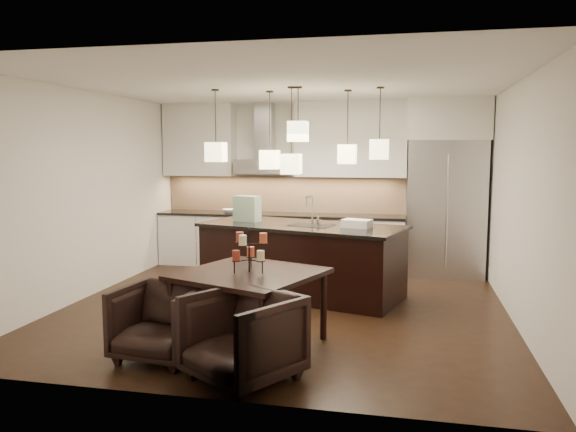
% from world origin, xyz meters
% --- Properties ---
extents(floor, '(5.50, 5.50, 0.02)m').
position_xyz_m(floor, '(0.00, 0.00, -0.01)').
color(floor, black).
rests_on(floor, ground).
extents(ceiling, '(5.50, 5.50, 0.02)m').
position_xyz_m(ceiling, '(0.00, 0.00, 2.81)').
color(ceiling, white).
rests_on(ceiling, wall_back).
extents(wall_back, '(5.50, 0.02, 2.80)m').
position_xyz_m(wall_back, '(0.00, 2.76, 1.40)').
color(wall_back, silver).
rests_on(wall_back, ground).
extents(wall_front, '(5.50, 0.02, 2.80)m').
position_xyz_m(wall_front, '(0.00, -2.76, 1.40)').
color(wall_front, silver).
rests_on(wall_front, ground).
extents(wall_left, '(0.02, 5.50, 2.80)m').
position_xyz_m(wall_left, '(-2.76, 0.00, 1.40)').
color(wall_left, silver).
rests_on(wall_left, ground).
extents(wall_right, '(0.02, 5.50, 2.80)m').
position_xyz_m(wall_right, '(2.76, 0.00, 1.40)').
color(wall_right, silver).
rests_on(wall_right, ground).
extents(refrigerator, '(1.20, 0.72, 2.15)m').
position_xyz_m(refrigerator, '(2.10, 2.38, 1.07)').
color(refrigerator, '#B7B7BA').
rests_on(refrigerator, floor).
extents(fridge_panel, '(1.26, 0.72, 0.65)m').
position_xyz_m(fridge_panel, '(2.10, 2.38, 2.47)').
color(fridge_panel, silver).
rests_on(fridge_panel, refrigerator).
extents(lower_cabinets, '(4.21, 0.62, 0.88)m').
position_xyz_m(lower_cabinets, '(-0.62, 2.43, 0.44)').
color(lower_cabinets, silver).
rests_on(lower_cabinets, floor).
extents(countertop, '(4.21, 0.66, 0.04)m').
position_xyz_m(countertop, '(-0.62, 2.43, 0.90)').
color(countertop, black).
rests_on(countertop, lower_cabinets).
extents(backsplash, '(4.21, 0.02, 0.63)m').
position_xyz_m(backsplash, '(-0.62, 2.73, 1.24)').
color(backsplash, tan).
rests_on(backsplash, countertop).
extents(upper_cab_left, '(1.25, 0.35, 1.25)m').
position_xyz_m(upper_cab_left, '(-2.10, 2.57, 2.17)').
color(upper_cab_left, silver).
rests_on(upper_cab_left, wall_back).
extents(upper_cab_right, '(1.85, 0.35, 1.25)m').
position_xyz_m(upper_cab_right, '(0.55, 2.57, 2.17)').
color(upper_cab_right, silver).
rests_on(upper_cab_right, wall_back).
extents(hood_canopy, '(0.90, 0.52, 0.24)m').
position_xyz_m(hood_canopy, '(-0.93, 2.48, 1.72)').
color(hood_canopy, '#B7B7BA').
rests_on(hood_canopy, wall_back).
extents(hood_chimney, '(0.30, 0.28, 0.96)m').
position_xyz_m(hood_chimney, '(-0.93, 2.59, 2.32)').
color(hood_chimney, '#B7B7BA').
rests_on(hood_chimney, hood_canopy).
extents(fruit_bowl, '(0.33, 0.33, 0.06)m').
position_xyz_m(fruit_bowl, '(-1.50, 2.38, 0.95)').
color(fruit_bowl, silver).
rests_on(fruit_bowl, countertop).
extents(island_body, '(2.87, 1.75, 0.94)m').
position_xyz_m(island_body, '(0.10, 0.63, 0.47)').
color(island_body, black).
rests_on(island_body, floor).
extents(island_top, '(2.97, 1.86, 0.04)m').
position_xyz_m(island_top, '(0.10, 0.63, 0.96)').
color(island_top, black).
rests_on(island_top, island_body).
extents(faucet, '(0.17, 0.28, 0.41)m').
position_xyz_m(faucet, '(0.23, 0.71, 1.19)').
color(faucet, silver).
rests_on(faucet, island_top).
extents(tote_bag, '(0.40, 0.28, 0.36)m').
position_xyz_m(tote_bag, '(-0.73, 0.81, 1.17)').
color(tote_bag, '#1F582B').
rests_on(tote_bag, island_top).
extents(food_container, '(0.42, 0.35, 0.11)m').
position_xyz_m(food_container, '(0.86, 0.48, 1.04)').
color(food_container, silver).
rests_on(food_container, island_top).
extents(dining_table, '(1.64, 1.64, 0.77)m').
position_xyz_m(dining_table, '(-0.05, -1.44, 0.38)').
color(dining_table, black).
rests_on(dining_table, floor).
extents(candelabra, '(0.47, 0.47, 0.45)m').
position_xyz_m(candelabra, '(-0.05, -1.44, 0.99)').
color(candelabra, black).
rests_on(candelabra, dining_table).
extents(candle_a, '(0.10, 0.10, 0.10)m').
position_xyz_m(candle_a, '(0.08, -1.49, 0.95)').
color(candle_a, '#F9E3AA').
rests_on(candle_a, candelabra).
extents(candle_b, '(0.10, 0.10, 0.10)m').
position_xyz_m(candle_b, '(-0.07, -1.30, 0.95)').
color(candle_b, '#CA5331').
rests_on(candle_b, candelabra).
extents(candle_c, '(0.10, 0.10, 0.10)m').
position_xyz_m(candle_c, '(-0.16, -1.53, 0.95)').
color(candle_c, maroon).
rests_on(candle_c, candelabra).
extents(candle_d, '(0.10, 0.10, 0.10)m').
position_xyz_m(candle_d, '(0.09, -1.40, 1.11)').
color(candle_d, '#CA5331').
rests_on(candle_d, candelabra).
extents(candle_e, '(0.10, 0.10, 0.10)m').
position_xyz_m(candle_e, '(-0.17, -1.38, 1.11)').
color(candle_e, maroon).
rests_on(candle_e, candelabra).
extents(candle_f, '(0.10, 0.10, 0.10)m').
position_xyz_m(candle_f, '(-0.08, -1.58, 1.11)').
color(candle_f, '#F9E3AA').
rests_on(candle_f, candelabra).
extents(armchair_left, '(0.85, 0.87, 0.72)m').
position_xyz_m(armchair_left, '(-0.78, -1.99, 0.36)').
color(armchair_left, black).
rests_on(armchair_left, floor).
extents(armchair_right, '(1.16, 1.17, 0.78)m').
position_xyz_m(armchair_right, '(0.14, -2.33, 0.39)').
color(armchair_right, black).
rests_on(armchair_right, floor).
extents(pendant_a, '(0.24, 0.24, 0.26)m').
position_xyz_m(pendant_a, '(-1.03, 0.38, 1.97)').
color(pendant_a, '#FFF5B0').
rests_on(pendant_a, ceiling).
extents(pendant_b, '(0.24, 0.24, 0.26)m').
position_xyz_m(pendant_b, '(-0.37, 0.72, 1.87)').
color(pendant_b, '#FFF5B0').
rests_on(pendant_b, ceiling).
extents(pendant_c, '(0.24, 0.24, 0.26)m').
position_xyz_m(pendant_c, '(0.11, 0.30, 2.23)').
color(pendant_c, '#FFF5B0').
rests_on(pendant_c, ceiling).
extents(pendant_d, '(0.24, 0.24, 0.26)m').
position_xyz_m(pendant_d, '(0.69, 0.80, 1.94)').
color(pendant_d, '#FFF5B0').
rests_on(pendant_d, ceiling).
extents(pendant_e, '(0.24, 0.24, 0.26)m').
position_xyz_m(pendant_e, '(1.13, 0.55, 2.01)').
color(pendant_e, '#FFF5B0').
rests_on(pendant_e, ceiling).
extents(pendant_f, '(0.24, 0.24, 0.26)m').
position_xyz_m(pendant_f, '(0.03, 0.29, 1.82)').
color(pendant_f, '#FFF5B0').
rests_on(pendant_f, ceiling).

